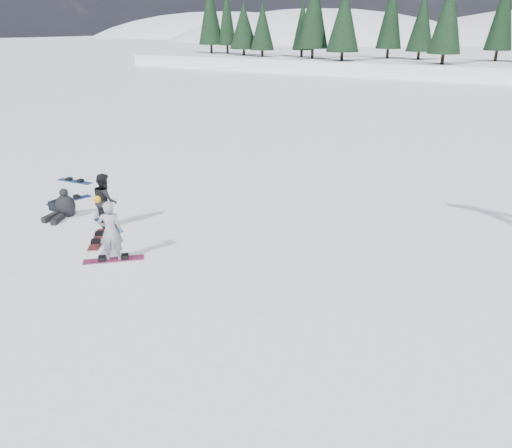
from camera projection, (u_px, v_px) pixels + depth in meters
The scene contains 11 objects.
ground at pixel (134, 239), 13.92m from camera, with size 420.00×420.00×0.00m, color white.
alpine_backdrop at pixel (489, 84), 175.98m from camera, with size 412.50×227.00×53.20m.
snowboarder_woman at pixel (110, 231), 12.37m from camera, with size 0.69×0.66×1.72m.
snowboarder_man at pixel (105, 200), 14.53m from camera, with size 0.78×0.61×1.61m, color black.
seated_rider at pixel (64, 206), 15.40m from camera, with size 0.78×1.15×0.91m.
gear_bag at pixel (57, 206), 16.01m from camera, with size 0.45×0.30×0.30m, color black.
snowboard_woman at pixel (114, 260), 12.66m from camera, with size 1.50×0.28×0.03m, color #9E2256.
snowboard_man at pixel (108, 225), 14.82m from camera, with size 1.50×0.28×0.03m, color #1C649C.
snowboard_loose_b at pixel (98, 239), 13.86m from camera, with size 1.50×0.28×0.03m, color maroon.
snowboard_loose_a at pixel (69, 200), 16.95m from camera, with size 1.50×0.28×0.03m, color navy.
snowboard_loose_c at pixel (75, 181), 18.99m from camera, with size 1.50×0.28×0.03m, color navy.
Camera 1 is at (9.42, -9.27, 5.56)m, focal length 35.00 mm.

